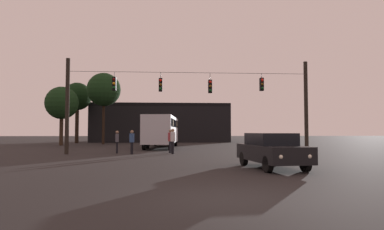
{
  "coord_description": "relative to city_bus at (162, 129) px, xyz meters",
  "views": [
    {
      "loc": [
        -1.48,
        -7.94,
        1.6
      ],
      "look_at": [
        0.28,
        17.77,
        2.85
      ],
      "focal_mm": 31.6,
      "sensor_mm": 36.0,
      "label": 1
    }
  ],
  "objects": [
    {
      "name": "ground_plane",
      "position": [
        2.14,
        -0.72,
        -1.87
      ],
      "size": [
        168.0,
        168.0,
        0.0
      ],
      "primitive_type": "plane",
      "color": "black",
      "rests_on": "ground"
    },
    {
      "name": "overhead_signal_span",
      "position": [
        2.09,
        -9.04,
        1.97
      ],
      "size": [
        17.48,
        0.44,
        6.75
      ],
      "color": "black",
      "rests_on": "ground"
    },
    {
      "name": "city_bus",
      "position": [
        0.0,
        0.0,
        0.0
      ],
      "size": [
        3.37,
        11.16,
        3.0
      ],
      "color": "#B7BCC6",
      "rests_on": "ground"
    },
    {
      "name": "car_near_right",
      "position": [
        5.11,
        -18.73,
        -1.07
      ],
      "size": [
        2.26,
        4.48,
        1.52
      ],
      "color": "black",
      "rests_on": "ground"
    },
    {
      "name": "pedestrian_crossing_left",
      "position": [
        0.77,
        -8.07,
        -0.87
      ],
      "size": [
        0.35,
        0.42,
        1.74
      ],
      "color": "black",
      "rests_on": "ground"
    },
    {
      "name": "pedestrian_crossing_center",
      "position": [
        -1.92,
        -9.24,
        -0.92
      ],
      "size": [
        0.31,
        0.4,
        1.67
      ],
      "color": "black",
      "rests_on": "ground"
    },
    {
      "name": "pedestrian_crossing_right",
      "position": [
        0.94,
        -9.13,
        -0.85
      ],
      "size": [
        0.34,
        0.41,
        1.78
      ],
      "color": "black",
      "rests_on": "ground"
    },
    {
      "name": "pedestrian_near_bus",
      "position": [
        -3.11,
        -8.15,
        -0.94
      ],
      "size": [
        0.29,
        0.39,
        1.64
      ],
      "color": "black",
      "rests_on": "ground"
    },
    {
      "name": "corner_building",
      "position": [
        -0.53,
        20.03,
        0.98
      ],
      "size": [
        20.25,
        10.17,
        5.69
      ],
      "color": "black",
      "rests_on": "ground"
    },
    {
      "name": "tree_left_silhouette",
      "position": [
        -11.54,
        6.14,
        2.94
      ],
      "size": [
        3.72,
        3.72,
        6.71
      ],
      "color": "#2D2116",
      "rests_on": "ground"
    },
    {
      "name": "tree_behind_building",
      "position": [
        -7.43,
        9.23,
        4.89
      ],
      "size": [
        4.15,
        4.15,
        8.86
      ],
      "color": "black",
      "rests_on": "ground"
    },
    {
      "name": "tree_right_far",
      "position": [
        -11.76,
        13.43,
        4.39
      ],
      "size": [
        3.75,
        3.75,
        8.21
      ],
      "color": "black",
      "rests_on": "ground"
    }
  ]
}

